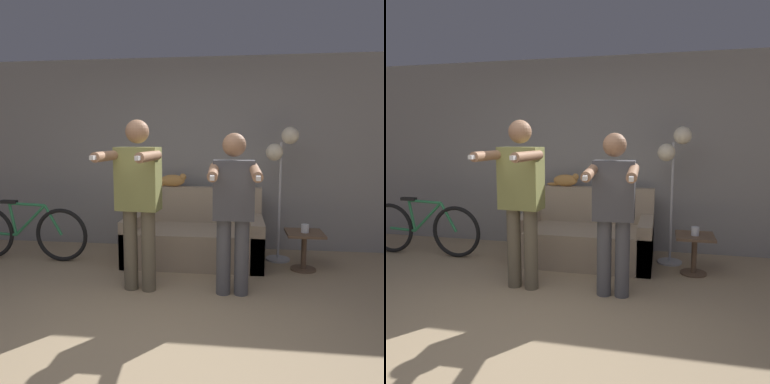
# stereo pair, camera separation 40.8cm
# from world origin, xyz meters

# --- Properties ---
(ground_plane) EXTENTS (16.00, 16.00, 0.00)m
(ground_plane) POSITION_xyz_m (0.00, 0.00, 0.00)
(ground_plane) COLOR tan
(wall_back) EXTENTS (10.00, 0.05, 2.60)m
(wall_back) POSITION_xyz_m (0.00, 2.74, 1.30)
(wall_back) COLOR gray
(wall_back) RESTS_ON ground_plane
(couch) EXTENTS (1.67, 0.89, 0.89)m
(couch) POSITION_xyz_m (0.10, 2.12, 0.28)
(couch) COLOR tan
(couch) RESTS_ON ground_plane
(person_left) EXTENTS (0.53, 0.71, 1.70)m
(person_left) POSITION_xyz_m (-0.35, 1.10, 0.98)
(person_left) COLOR #6B604C
(person_left) RESTS_ON ground_plane
(person_right) EXTENTS (0.47, 0.68, 1.57)m
(person_right) POSITION_xyz_m (0.58, 1.10, 0.90)
(person_right) COLOR #56565B
(person_right) RESTS_ON ground_plane
(cat) EXTENTS (0.45, 0.12, 0.18)m
(cat) POSITION_xyz_m (-0.23, 2.46, 0.97)
(cat) COLOR tan
(cat) RESTS_ON couch
(floor_lamp) EXTENTS (0.39, 0.30, 1.66)m
(floor_lamp) POSITION_xyz_m (1.15, 2.25, 1.29)
(floor_lamp) COLOR #B2B2B7
(floor_lamp) RESTS_ON ground_plane
(side_table) EXTENTS (0.42, 0.42, 0.45)m
(side_table) POSITION_xyz_m (1.39, 1.92, 0.32)
(side_table) COLOR brown
(side_table) RESTS_ON ground_plane
(cup) EXTENTS (0.09, 0.09, 0.10)m
(cup) POSITION_xyz_m (1.39, 1.90, 0.50)
(cup) COLOR silver
(cup) RESTS_ON side_table
(bicycle) EXTENTS (1.64, 0.07, 0.76)m
(bicycle) POSITION_xyz_m (-2.02, 1.87, 0.35)
(bicycle) COLOR black
(bicycle) RESTS_ON ground_plane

